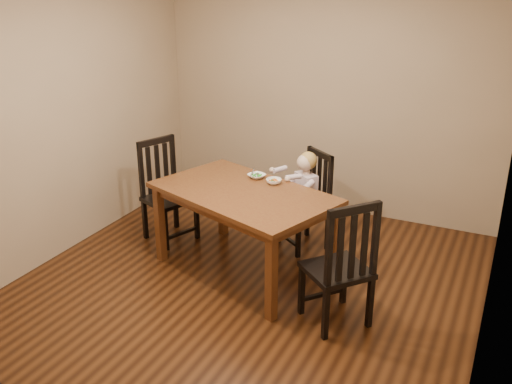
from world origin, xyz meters
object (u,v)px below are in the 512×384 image
at_px(dining_table, 243,201).
at_px(chair_child, 308,202).
at_px(bowl_veg, 274,181).
at_px(chair_right, 341,266).
at_px(toddler, 304,190).
at_px(bowl_peas, 257,176).
at_px(chair_left, 166,192).

height_order(dining_table, chair_child, chair_child).
bearing_deg(bowl_veg, chair_right, -39.30).
distance_m(chair_child, toddler, 0.15).
xyz_separation_m(dining_table, chair_child, (0.35, 0.77, -0.24)).
height_order(chair_right, bowl_peas, chair_right).
xyz_separation_m(chair_right, bowl_peas, (-1.13, 0.82, 0.31)).
relative_size(toddler, bowl_veg, 3.68).
xyz_separation_m(chair_child, chair_right, (0.74, -1.22, 0.04)).
bearing_deg(chair_child, chair_right, 156.96).
relative_size(chair_child, chair_left, 0.94).
xyz_separation_m(chair_left, toddler, (1.39, 0.42, 0.11)).
distance_m(chair_left, bowl_veg, 1.28).
distance_m(dining_table, bowl_veg, 0.36).
xyz_separation_m(chair_left, bowl_veg, (1.24, -0.01, 0.33)).
bearing_deg(toddler, bowl_peas, 80.98).
distance_m(dining_table, chair_child, 0.88).
bearing_deg(chair_left, bowl_peas, 114.42).
height_order(chair_child, chair_left, chair_left).
bearing_deg(toddler, dining_table, 101.90).
bearing_deg(bowl_peas, chair_left, -176.84).
height_order(chair_left, bowl_peas, chair_left).
height_order(dining_table, bowl_veg, bowl_veg).
relative_size(toddler, bowl_peas, 3.33).
xyz_separation_m(dining_table, bowl_peas, (-0.04, 0.36, 0.12)).
xyz_separation_m(dining_table, chair_right, (1.09, -0.45, -0.20)).
xyz_separation_m(chair_child, bowl_peas, (-0.39, -0.40, 0.36)).
relative_size(chair_child, bowl_veg, 6.91).
xyz_separation_m(chair_child, toddler, (-0.03, -0.04, 0.14)).
distance_m(bowl_peas, bowl_veg, 0.22).
relative_size(dining_table, chair_left, 1.74).
distance_m(chair_left, bowl_peas, 1.08).
relative_size(chair_child, bowl_peas, 6.26).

